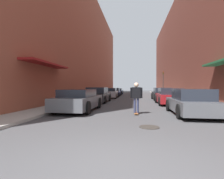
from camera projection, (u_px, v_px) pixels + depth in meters
ground at (133, 99)px, 20.87m from camera, size 99.76×99.76×0.00m
curb_strip_left at (100, 96)px, 26.02m from camera, size 1.80×45.35×0.12m
curb_strip_right at (169, 96)px, 24.70m from camera, size 1.80×45.35×0.12m
building_row_left at (81, 45)px, 26.28m from camera, size 4.90×45.35×15.47m
building_row_right at (191, 46)px, 24.21m from camera, size 4.90×45.35×14.08m
parked_car_left_0 at (79, 100)px, 10.25m from camera, size 1.99×4.49×1.26m
parked_car_left_1 at (98, 95)px, 16.06m from camera, size 1.95×4.67×1.37m
parked_car_left_2 at (110, 93)px, 21.87m from camera, size 1.96×4.15×1.27m
parked_car_left_3 at (114, 92)px, 26.82m from camera, size 1.91×3.98×1.25m
parked_car_left_4 at (118, 91)px, 32.58m from camera, size 1.89×4.61×1.15m
parked_car_right_0 at (191, 102)px, 8.73m from camera, size 1.89×4.18×1.31m
parked_car_right_1 at (170, 97)px, 13.95m from camera, size 2.01×3.94×1.31m
parked_car_right_2 at (162, 94)px, 18.74m from camera, size 1.97×4.31×1.32m
skateboarder at (136, 95)px, 8.96m from camera, size 0.62×0.78×1.63m
manhole_cover at (149, 127)px, 6.08m from camera, size 0.70×0.70×0.02m
traffic_light at (163, 81)px, 26.00m from camera, size 0.16×0.22×3.61m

